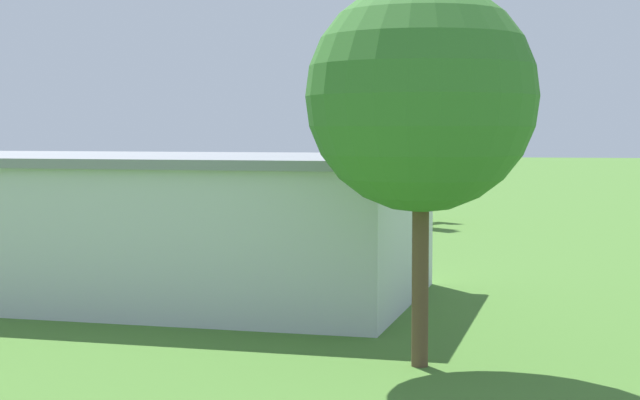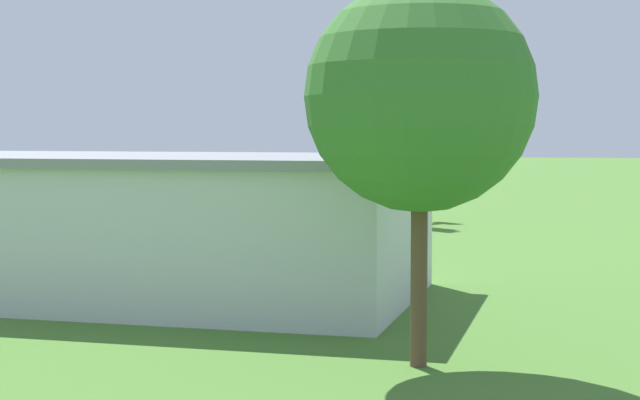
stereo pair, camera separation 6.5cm
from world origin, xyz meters
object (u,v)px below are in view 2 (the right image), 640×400
(hangar, at_px, (64,223))
(person_at_fence_line, at_px, (370,236))
(tree_behind_hangar_right, at_px, (420,97))
(biplane, at_px, (401,184))
(person_by_parked_cars, at_px, (192,229))

(hangar, bearing_deg, person_at_fence_line, -119.83)
(person_at_fence_line, bearing_deg, tree_behind_hangar_right, 102.65)
(hangar, bearing_deg, biplane, -105.37)
(hangar, height_order, biplane, hangar)
(hangar, bearing_deg, tree_behind_hangar_right, 147.66)
(person_by_parked_cars, bearing_deg, tree_behind_hangar_right, 121.04)
(hangar, distance_m, tree_behind_hangar_right, 19.75)
(person_by_parked_cars, bearing_deg, hangar, 93.12)
(hangar, bearing_deg, person_by_parked_cars, -86.88)
(hangar, xyz_separation_m, tree_behind_hangar_right, (-16.19, 10.25, 4.79))
(biplane, bearing_deg, tree_behind_hangar_right, 98.75)
(person_by_parked_cars, relative_size, tree_behind_hangar_right, 0.16)
(hangar, height_order, tree_behind_hangar_right, tree_behind_hangar_right)
(tree_behind_hangar_right, bearing_deg, hangar, -32.34)
(person_at_fence_line, bearing_deg, hangar, 60.17)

